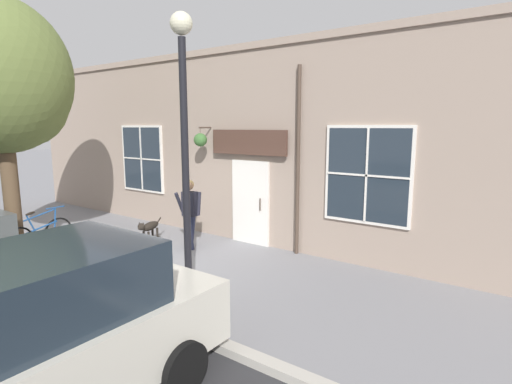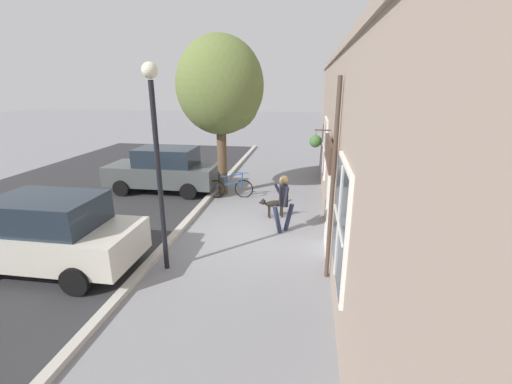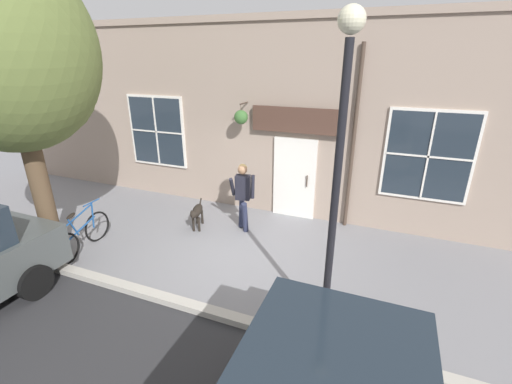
{
  "view_description": "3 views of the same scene",
  "coord_description": "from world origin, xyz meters",
  "px_view_note": "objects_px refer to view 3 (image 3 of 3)",
  "views": [
    {
      "loc": [
        5.7,
        6.52,
        2.94
      ],
      "look_at": [
        -1.37,
        1.41,
        1.5
      ],
      "focal_mm": 28.0,
      "sensor_mm": 36.0,
      "label": 1
    },
    {
      "loc": [
        -1.59,
        8.91,
        4.1
      ],
      "look_at": [
        -0.19,
        -0.16,
        1.19
      ],
      "focal_mm": 24.0,
      "sensor_mm": 36.0,
      "label": 2
    },
    {
      "loc": [
        5.9,
        2.81,
        3.98
      ],
      "look_at": [
        -0.74,
        0.16,
        1.13
      ],
      "focal_mm": 24.0,
      "sensor_mm": 36.0,
      "label": 3
    }
  ],
  "objects_px": {
    "leaning_bicycle": "(82,235)",
    "street_lamp": "(340,141)",
    "pedestrian_walking": "(243,191)",
    "dog_on_leash": "(197,212)",
    "street_tree_by_curb": "(14,61)"
  },
  "relations": [
    {
      "from": "dog_on_leash",
      "to": "pedestrian_walking",
      "type": "bearing_deg",
      "value": 109.58
    },
    {
      "from": "pedestrian_walking",
      "to": "leaning_bicycle",
      "type": "distance_m",
      "value": 3.65
    },
    {
      "from": "leaning_bicycle",
      "to": "street_lamp",
      "type": "xyz_separation_m",
      "value": [
        0.3,
        5.32,
        2.6
      ]
    },
    {
      "from": "street_tree_by_curb",
      "to": "leaning_bicycle",
      "type": "xyz_separation_m",
      "value": [
        -0.29,
        0.37,
        -3.52
      ]
    },
    {
      "from": "leaning_bicycle",
      "to": "street_lamp",
      "type": "height_order",
      "value": "street_lamp"
    },
    {
      "from": "dog_on_leash",
      "to": "street_lamp",
      "type": "xyz_separation_m",
      "value": [
        2.13,
        3.55,
        2.54
      ]
    },
    {
      "from": "pedestrian_walking",
      "to": "leaning_bicycle",
      "type": "bearing_deg",
      "value": -52.08
    },
    {
      "from": "street_tree_by_curb",
      "to": "street_lamp",
      "type": "xyz_separation_m",
      "value": [
        0.0,
        5.69,
        -0.91
      ]
    },
    {
      "from": "street_lamp",
      "to": "pedestrian_walking",
      "type": "bearing_deg",
      "value": -135.28
    },
    {
      "from": "street_tree_by_curb",
      "to": "leaning_bicycle",
      "type": "distance_m",
      "value": 3.55
    },
    {
      "from": "street_lamp",
      "to": "leaning_bicycle",
      "type": "bearing_deg",
      "value": -93.21
    },
    {
      "from": "pedestrian_walking",
      "to": "dog_on_leash",
      "type": "relative_size",
      "value": 1.6
    },
    {
      "from": "dog_on_leash",
      "to": "street_tree_by_curb",
      "type": "xyz_separation_m",
      "value": [
        2.12,
        -2.14,
        3.45
      ]
    },
    {
      "from": "street_tree_by_curb",
      "to": "leaning_bicycle",
      "type": "relative_size",
      "value": 3.34
    },
    {
      "from": "street_tree_by_curb",
      "to": "pedestrian_walking",
      "type": "bearing_deg",
      "value": 127.98
    }
  ]
}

